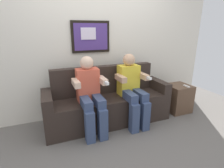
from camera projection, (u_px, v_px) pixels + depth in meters
ground_plane at (116, 131)px, 2.65m from camera, size 5.69×5.69×0.00m
back_wall_assembly at (98, 40)px, 2.93m from camera, size 4.38×0.10×2.60m
couch at (108, 104)px, 2.84m from camera, size 1.98×0.58×0.90m
person_on_left at (90, 93)px, 2.49m from camera, size 0.46×0.56×1.11m
person_on_right at (132, 87)px, 2.72m from camera, size 0.46×0.56×1.11m
side_table_right at (178, 98)px, 3.24m from camera, size 0.40×0.40×0.50m
spare_remote_on_table at (186, 86)px, 3.08m from camera, size 0.04×0.13×0.02m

